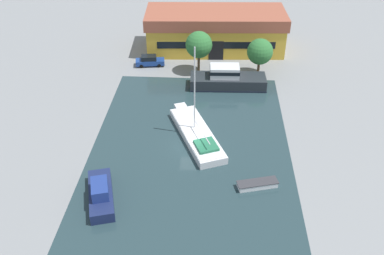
{
  "coord_description": "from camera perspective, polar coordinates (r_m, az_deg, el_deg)",
  "views": [
    {
      "loc": [
        2.58,
        -40.14,
        30.15
      ],
      "look_at": [
        0.0,
        2.6,
        1.0
      ],
      "focal_mm": 40.0,
      "sensor_mm": 36.0,
      "label": 1
    }
  ],
  "objects": [
    {
      "name": "small_dinghy",
      "position": [
        45.21,
        8.71,
        -7.49
      ],
      "size": [
        4.45,
        2.33,
        0.67
      ],
      "rotation": [
        0.0,
        0.0,
        4.97
      ],
      "color": "white",
      "rests_on": "water_canal"
    },
    {
      "name": "water_canal",
      "position": [
        50.26,
        -0.18,
        -2.61
      ],
      "size": [
        23.01,
        34.66,
        0.01
      ],
      "primitive_type": "cube",
      "color": "#23383D",
      "rests_on": "ground"
    },
    {
      "name": "quay_tree_near_building",
      "position": [
        64.98,
        0.92,
        10.97
      ],
      "size": [
        4.03,
        4.03,
        6.51
      ],
      "color": "brown",
      "rests_on": "ground"
    },
    {
      "name": "ground_plane",
      "position": [
        50.26,
        -0.18,
        -2.61
      ],
      "size": [
        440.0,
        440.0,
        0.0
      ],
      "primitive_type": "plane",
      "color": "gray"
    },
    {
      "name": "motor_cruiser",
      "position": [
        62.27,
        4.7,
        6.42
      ],
      "size": [
        11.08,
        3.97,
        3.29
      ],
      "rotation": [
        0.0,
        0.0,
        1.61
      ],
      "color": "#23282D",
      "rests_on": "water_canal"
    },
    {
      "name": "warehouse_building",
      "position": [
        73.73,
        3.12,
        12.85
      ],
      "size": [
        23.49,
        10.62,
        6.52
      ],
      "rotation": [
        0.0,
        0.0,
        0.05
      ],
      "color": "gold",
      "rests_on": "ground"
    },
    {
      "name": "parked_car",
      "position": [
        68.78,
        -5.65,
        8.85
      ],
      "size": [
        4.71,
        2.35,
        1.69
      ],
      "rotation": [
        0.0,
        0.0,
        4.85
      ],
      "color": "navy",
      "rests_on": "ground"
    },
    {
      "name": "sailboat_moored",
      "position": [
        51.49,
        0.6,
        -0.82
      ],
      "size": [
        7.48,
        12.87,
        11.46
      ],
      "rotation": [
        0.0,
        0.0,
        0.39
      ],
      "color": "silver",
      "rests_on": "water_canal"
    },
    {
      "name": "quay_tree_by_water",
      "position": [
        65.3,
        9.05,
        9.96
      ],
      "size": [
        3.88,
        3.88,
        5.69
      ],
      "color": "brown",
      "rests_on": "ground"
    },
    {
      "name": "cabin_boat",
      "position": [
        43.85,
        -12.08,
        -8.63
      ],
      "size": [
        4.07,
        7.17,
        2.37
      ],
      "rotation": [
        0.0,
        0.0,
        0.28
      ],
      "color": "#19234C",
      "rests_on": "water_canal"
    }
  ]
}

